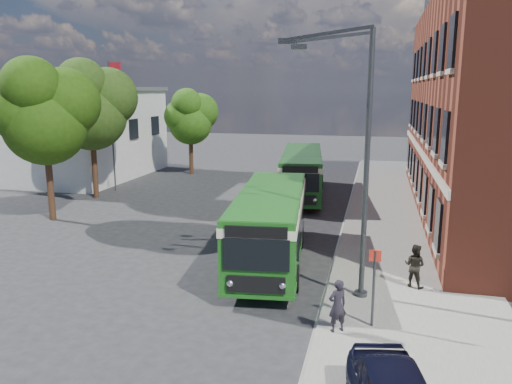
# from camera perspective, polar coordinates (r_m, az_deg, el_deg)

# --- Properties ---
(ground) EXTENTS (120.00, 120.00, 0.00)m
(ground) POSITION_cam_1_polar(r_m,az_deg,el_deg) (20.58, -2.71, -8.59)
(ground) COLOR #262628
(ground) RESTS_ON ground
(pavement) EXTENTS (6.00, 48.00, 0.15)m
(pavement) POSITION_cam_1_polar(r_m,az_deg,el_deg) (27.47, 16.39, -3.68)
(pavement) COLOR gray
(pavement) RESTS_ON ground
(kerb_line) EXTENTS (0.12, 48.00, 0.01)m
(kerb_line) POSITION_cam_1_polar(r_m,az_deg,el_deg) (27.49, 10.01, -3.51)
(kerb_line) COLOR beige
(kerb_line) RESTS_ON ground
(white_building) EXTENTS (9.40, 13.40, 7.30)m
(white_building) POSITION_cam_1_polar(r_m,az_deg,el_deg) (43.55, -19.14, 6.48)
(white_building) COLOR silver
(white_building) RESTS_ON ground
(flagpole) EXTENTS (0.95, 0.10, 9.00)m
(flagpole) POSITION_cam_1_polar(r_m,az_deg,el_deg) (36.33, -16.10, 7.78)
(flagpole) COLOR #35373A
(flagpole) RESTS_ON ground
(street_lamp) EXTENTS (2.96, 2.38, 9.00)m
(street_lamp) POSITION_cam_1_polar(r_m,az_deg,el_deg) (16.68, 11.30, 3.41)
(street_lamp) COLOR #35373A
(street_lamp) RESTS_ON ground
(bus_stop_sign) EXTENTS (0.35, 0.08, 2.52)m
(bus_stop_sign) POSITION_cam_1_polar(r_m,az_deg,el_deg) (15.37, 13.31, -10.09)
(bus_stop_sign) COLOR #35373A
(bus_stop_sign) RESTS_ON ground
(bus_front) EXTENTS (3.66, 10.01, 3.02)m
(bus_front) POSITION_cam_1_polar(r_m,az_deg,el_deg) (20.63, 1.67, -3.20)
(bus_front) COLOR #1E651A
(bus_front) RESTS_ON ground
(bus_rear) EXTENTS (3.98, 11.51, 3.02)m
(bus_rear) POSITION_cam_1_polar(r_m,az_deg,el_deg) (33.76, 5.27, 2.61)
(bus_rear) COLOR #1C531D
(bus_rear) RESTS_ON ground
(pedestrian_a) EXTENTS (0.70, 0.64, 1.59)m
(pedestrian_a) POSITION_cam_1_polar(r_m,az_deg,el_deg) (15.06, 9.29, -12.70)
(pedestrian_a) COLOR black
(pedestrian_a) RESTS_ON pavement
(pedestrian_b) EXTENTS (0.95, 0.87, 1.58)m
(pedestrian_b) POSITION_cam_1_polar(r_m,az_deg,el_deg) (18.87, 17.67, -8.02)
(pedestrian_b) COLOR black
(pedestrian_b) RESTS_ON pavement
(tree_left) EXTENTS (5.21, 4.96, 8.80)m
(tree_left) POSITION_cam_1_polar(r_m,az_deg,el_deg) (29.11, -23.04, 8.50)
(tree_left) COLOR #3C2315
(tree_left) RESTS_ON ground
(tree_mid) EXTENTS (5.37, 5.11, 9.07)m
(tree_mid) POSITION_cam_1_polar(r_m,az_deg,el_deg) (34.41, -18.35, 9.49)
(tree_mid) COLOR #3C2315
(tree_mid) RESTS_ON ground
(tree_right) EXTENTS (4.27, 4.06, 7.22)m
(tree_right) POSITION_cam_1_polar(r_m,az_deg,el_deg) (42.52, -7.49, 8.58)
(tree_right) COLOR #3C2315
(tree_right) RESTS_ON ground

